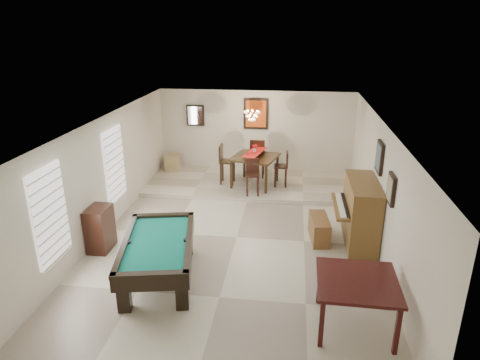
% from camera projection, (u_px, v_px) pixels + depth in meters
% --- Properties ---
extents(ground_plane, '(6.00, 9.00, 0.02)m').
position_uv_depth(ground_plane, '(237.00, 238.00, 9.59)').
color(ground_plane, beige).
extents(wall_back, '(6.00, 0.04, 2.60)m').
position_uv_depth(wall_back, '(256.00, 133.00, 13.32)').
color(wall_back, silver).
rests_on(wall_back, ground_plane).
extents(wall_front, '(6.00, 0.04, 2.60)m').
position_uv_depth(wall_front, '(184.00, 319.00, 4.95)').
color(wall_front, silver).
rests_on(wall_front, ground_plane).
extents(wall_left, '(0.04, 9.00, 2.60)m').
position_uv_depth(wall_left, '(103.00, 177.00, 9.49)').
color(wall_left, silver).
rests_on(wall_left, ground_plane).
extents(wall_right, '(0.04, 9.00, 2.60)m').
position_uv_depth(wall_right, '(381.00, 190.00, 8.78)').
color(wall_right, silver).
rests_on(wall_right, ground_plane).
extents(ceiling, '(6.00, 9.00, 0.04)m').
position_uv_depth(ceiling, '(236.00, 123.00, 8.68)').
color(ceiling, white).
rests_on(ceiling, wall_back).
extents(dining_step, '(6.00, 2.50, 0.12)m').
position_uv_depth(dining_step, '(251.00, 184.00, 12.59)').
color(dining_step, beige).
rests_on(dining_step, ground_plane).
extents(window_left_front, '(0.06, 1.00, 1.70)m').
position_uv_depth(window_left_front, '(50.00, 214.00, 7.40)').
color(window_left_front, white).
rests_on(window_left_front, wall_left).
extents(window_left_rear, '(0.06, 1.00, 1.70)m').
position_uv_depth(window_left_rear, '(114.00, 164.00, 10.01)').
color(window_left_rear, white).
rests_on(window_left_rear, wall_left).
extents(pool_table, '(1.67, 2.50, 0.77)m').
position_uv_depth(pool_table, '(159.00, 260.00, 7.92)').
color(pool_table, black).
rests_on(pool_table, ground_plane).
extents(square_table, '(1.25, 1.25, 0.85)m').
position_uv_depth(square_table, '(355.00, 303.00, 6.64)').
color(square_table, black).
rests_on(square_table, ground_plane).
extents(upright_piano, '(0.93, 1.66, 1.38)m').
position_uv_depth(upright_piano, '(353.00, 212.00, 9.20)').
color(upright_piano, brown).
rests_on(upright_piano, ground_plane).
extents(piano_bench, '(0.46, 0.97, 0.52)m').
position_uv_depth(piano_bench, '(319.00, 229.00, 9.41)').
color(piano_bench, brown).
rests_on(piano_bench, ground_plane).
extents(apothecary_chest, '(0.42, 0.63, 0.95)m').
position_uv_depth(apothecary_chest, '(100.00, 229.00, 8.94)').
color(apothecary_chest, black).
rests_on(apothecary_chest, ground_plane).
extents(dining_table, '(1.44, 1.44, 0.98)m').
position_uv_depth(dining_table, '(255.00, 169.00, 12.19)').
color(dining_table, black).
rests_on(dining_table, dining_step).
extents(flower_vase, '(0.14, 0.14, 0.23)m').
position_uv_depth(flower_vase, '(255.00, 148.00, 11.98)').
color(flower_vase, red).
rests_on(flower_vase, dining_table).
extents(dining_chair_south, '(0.41, 0.41, 0.98)m').
position_uv_depth(dining_chair_south, '(253.00, 177.00, 11.49)').
color(dining_chair_south, black).
rests_on(dining_chair_south, dining_step).
extents(dining_chair_north, '(0.44, 0.44, 1.18)m').
position_uv_depth(dining_chair_north, '(258.00, 158.00, 12.83)').
color(dining_chair_north, black).
rests_on(dining_chair_north, dining_step).
extents(dining_chair_west, '(0.42, 0.42, 1.13)m').
position_uv_depth(dining_chair_west, '(227.00, 164.00, 12.29)').
color(dining_chair_west, black).
rests_on(dining_chair_west, dining_step).
extents(dining_chair_east, '(0.39, 0.39, 1.01)m').
position_uv_depth(dining_chair_east, '(281.00, 169.00, 12.12)').
color(dining_chair_east, black).
rests_on(dining_chair_east, dining_step).
extents(corner_bench, '(0.45, 0.55, 0.47)m').
position_uv_depth(corner_bench, '(173.00, 163.00, 13.52)').
color(corner_bench, tan).
rests_on(corner_bench, dining_step).
extents(chandelier, '(0.44, 0.44, 0.60)m').
position_uv_depth(chandelier, '(252.00, 112.00, 11.80)').
color(chandelier, '#FFE5B2').
rests_on(chandelier, ceiling).
extents(back_painting, '(0.75, 0.06, 0.95)m').
position_uv_depth(back_painting, '(256.00, 114.00, 13.08)').
color(back_painting, '#D84C14').
rests_on(back_painting, wall_back).
extents(back_mirror, '(0.55, 0.06, 0.65)m').
position_uv_depth(back_mirror, '(195.00, 115.00, 13.34)').
color(back_mirror, white).
rests_on(back_mirror, wall_back).
extents(right_picture_upper, '(0.06, 0.55, 0.65)m').
position_uv_depth(right_picture_upper, '(380.00, 157.00, 8.85)').
color(right_picture_upper, slate).
rests_on(right_picture_upper, wall_right).
extents(right_picture_lower, '(0.06, 0.45, 0.55)m').
position_uv_depth(right_picture_lower, '(391.00, 189.00, 7.71)').
color(right_picture_lower, gray).
rests_on(right_picture_lower, wall_right).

